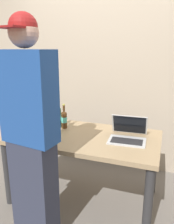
{
  "coord_description": "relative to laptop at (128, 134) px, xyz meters",
  "views": [
    {
      "loc": [
        0.77,
        -2.03,
        1.59
      ],
      "look_at": [
        0.04,
        0.0,
        0.98
      ],
      "focal_mm": 36.19,
      "sensor_mm": 36.0,
      "label": 1
    }
  ],
  "objects": [
    {
      "name": "beer_bottle_brown",
      "position": [
        -0.8,
        0.09,
        0.08
      ],
      "size": [
        0.07,
        0.07,
        0.32
      ],
      "color": "#1E5123",
      "rests_on": "desk"
    },
    {
      "name": "back_wall",
      "position": [
        -0.45,
        0.87,
        0.52
      ],
      "size": [
        6.0,
        0.1,
        2.6
      ],
      "primitive_type": "cube",
      "color": "tan",
      "rests_on": "ground"
    },
    {
      "name": "person_figure",
      "position": [
        -0.61,
        -0.72,
        0.16
      ],
      "size": [
        0.44,
        0.31,
        1.83
      ],
      "color": "#2D3347",
      "rests_on": "ground"
    },
    {
      "name": "beer_bottle_amber",
      "position": [
        -0.83,
        0.02,
        0.05
      ],
      "size": [
        0.06,
        0.06,
        0.27
      ],
      "color": "#333333",
      "rests_on": "desk"
    },
    {
      "name": "beer_bottle_dark",
      "position": [
        -0.94,
        0.1,
        0.05
      ],
      "size": [
        0.07,
        0.07,
        0.27
      ],
      "color": "brown",
      "rests_on": "desk"
    },
    {
      "name": "beer_bottle_green",
      "position": [
        -0.72,
        0.09,
        0.06
      ],
      "size": [
        0.06,
        0.06,
        0.28
      ],
      "color": "#472B14",
      "rests_on": "desk"
    },
    {
      "name": "ground_plane",
      "position": [
        -0.45,
        -0.04,
        -0.78
      ],
      "size": [
        8.0,
        8.0,
        0.0
      ],
      "primitive_type": "plane",
      "color": "slate",
      "rests_on": "ground"
    },
    {
      "name": "laptop",
      "position": [
        0.0,
        0.0,
        0.0
      ],
      "size": [
        0.37,
        0.36,
        0.22
      ],
      "color": "#B7BABC",
      "rests_on": "desk"
    },
    {
      "name": "desk",
      "position": [
        -0.45,
        -0.04,
        -0.16
      ],
      "size": [
        1.53,
        0.83,
        0.73
      ],
      "color": "#9E8460",
      "rests_on": "ground"
    }
  ]
}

